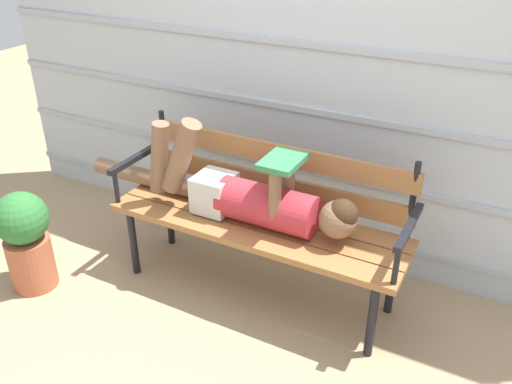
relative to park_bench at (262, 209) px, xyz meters
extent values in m
plane|color=tan|center=(0.00, -0.20, -0.51)|extent=(12.00, 12.00, 0.00)
cube|color=#B2BCC6|center=(0.00, 0.51, 0.79)|extent=(4.39, 0.06, 2.60)
cube|color=#A3ADB7|center=(0.00, 0.48, -0.32)|extent=(4.39, 0.02, 0.04)
cube|color=#A3ADB7|center=(0.00, 0.48, 0.05)|extent=(4.39, 0.02, 0.04)
cube|color=#A3ADB7|center=(0.00, 0.48, 0.42)|extent=(4.39, 0.02, 0.04)
cube|color=#A3ADB7|center=(0.00, 0.48, 0.79)|extent=(4.39, 0.02, 0.04)
cube|color=#9E6638|center=(0.00, -0.22, -0.06)|extent=(1.64, 0.14, 0.04)
cube|color=#9E6638|center=(0.00, -0.07, -0.06)|extent=(1.64, 0.14, 0.04)
cube|color=#9E6638|center=(0.00, 0.09, -0.06)|extent=(1.64, 0.14, 0.04)
cube|color=#9E6638|center=(0.00, 0.16, 0.08)|extent=(1.57, 0.05, 0.11)
cube|color=#9E6638|center=(0.00, 0.16, 0.27)|extent=(1.57, 0.05, 0.11)
cylinder|color=black|center=(-0.75, 0.16, 0.17)|extent=(0.03, 0.03, 0.42)
cylinder|color=black|center=(0.75, 0.16, 0.17)|extent=(0.03, 0.03, 0.42)
cylinder|color=black|center=(-0.72, -0.25, -0.29)|extent=(0.04, 0.04, 0.43)
cylinder|color=black|center=(0.72, -0.25, -0.29)|extent=(0.04, 0.04, 0.43)
cylinder|color=black|center=(-0.72, 0.11, -0.29)|extent=(0.04, 0.04, 0.43)
cylinder|color=black|center=(0.72, 0.11, -0.29)|extent=(0.04, 0.04, 0.43)
cube|color=black|center=(-0.80, -0.07, 0.16)|extent=(0.04, 0.44, 0.03)
cylinder|color=black|center=(-0.80, -0.25, 0.06)|extent=(0.03, 0.03, 0.20)
cube|color=black|center=(0.80, -0.07, 0.16)|extent=(0.04, 0.44, 0.03)
cylinder|color=black|center=(0.80, -0.25, 0.06)|extent=(0.03, 0.03, 0.20)
cylinder|color=#B72D38|center=(0.07, -0.07, 0.07)|extent=(0.53, 0.22, 0.22)
cube|color=silver|center=(-0.26, -0.07, 0.07)|extent=(0.20, 0.21, 0.20)
sphere|color=brown|center=(0.45, -0.07, 0.10)|extent=(0.19, 0.19, 0.19)
sphere|color=#382314|center=(0.47, -0.07, 0.14)|extent=(0.16, 0.16, 0.16)
cylinder|color=brown|center=(-0.42, -0.13, 0.28)|extent=(0.27, 0.11, 0.45)
cylinder|color=brown|center=(-0.57, -0.13, 0.24)|extent=(0.15, 0.09, 0.42)
cylinder|color=brown|center=(-0.74, -0.01, 0.01)|extent=(0.81, 0.10, 0.10)
cylinder|color=brown|center=(0.15, -0.15, 0.20)|extent=(0.06, 0.06, 0.26)
cylinder|color=brown|center=(0.15, 0.01, 0.20)|extent=(0.06, 0.06, 0.26)
cube|color=#337A4C|center=(0.15, -0.07, 0.35)|extent=(0.18, 0.25, 0.03)
cylinder|color=#AD5B3D|center=(-1.17, -0.62, -0.35)|extent=(0.25, 0.25, 0.31)
sphere|color=#2D7033|center=(-1.17, -0.62, -0.06)|extent=(0.30, 0.30, 0.30)
camera|label=1|loc=(1.14, -2.24, 1.48)|focal=37.71mm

